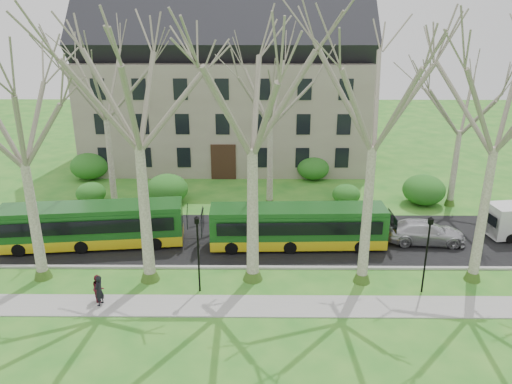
% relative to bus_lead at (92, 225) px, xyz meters
% --- Properties ---
extents(ground, '(120.00, 120.00, 0.00)m').
position_rel_bus_lead_xyz_m(ground, '(13.40, -4.40, -1.47)').
color(ground, '#267421').
rests_on(ground, ground).
extents(sidewalk, '(70.00, 2.00, 0.06)m').
position_rel_bus_lead_xyz_m(sidewalk, '(13.40, -6.90, -1.44)').
color(sidewalk, gray).
rests_on(sidewalk, ground).
extents(road, '(80.00, 8.00, 0.06)m').
position_rel_bus_lead_xyz_m(road, '(13.40, 1.10, -1.44)').
color(road, black).
rests_on(road, ground).
extents(curb, '(80.00, 0.25, 0.14)m').
position_rel_bus_lead_xyz_m(curb, '(13.40, -2.90, -1.40)').
color(curb, '#A5A39E').
rests_on(curb, ground).
extents(building, '(26.50, 12.20, 16.00)m').
position_rel_bus_lead_xyz_m(building, '(7.40, 19.60, 6.59)').
color(building, gray).
rests_on(building, ground).
extents(tree_row_verge, '(49.00, 7.00, 14.00)m').
position_rel_bus_lead_xyz_m(tree_row_verge, '(13.40, -4.10, 5.53)').
color(tree_row_verge, gray).
rests_on(tree_row_verge, ground).
extents(tree_row_far, '(33.00, 7.00, 12.00)m').
position_rel_bus_lead_xyz_m(tree_row_far, '(12.06, 6.60, 4.53)').
color(tree_row_far, gray).
rests_on(tree_row_far, ground).
extents(lamp_row, '(36.22, 0.22, 4.30)m').
position_rel_bus_lead_xyz_m(lamp_row, '(13.40, -5.40, 1.10)').
color(lamp_row, black).
rests_on(lamp_row, ground).
extents(hedges, '(30.60, 8.60, 2.00)m').
position_rel_bus_lead_xyz_m(hedges, '(8.73, 9.60, -0.47)').
color(hedges, '#31641C').
rests_on(hedges, ground).
extents(bus_lead, '(11.51, 3.64, 2.83)m').
position_rel_bus_lead_xyz_m(bus_lead, '(0.00, 0.00, 0.00)').
color(bus_lead, '#154B17').
rests_on(bus_lead, road).
extents(bus_follow, '(11.08, 2.63, 2.75)m').
position_rel_bus_lead_xyz_m(bus_follow, '(13.04, 0.00, -0.04)').
color(bus_follow, '#154B17').
rests_on(bus_follow, road).
extents(sedan, '(5.19, 2.36, 1.47)m').
position_rel_bus_lead_xyz_m(sedan, '(21.37, 0.58, -0.68)').
color(sedan, '#B5B4BA').
rests_on(sedan, road).
extents(pedestrian_a, '(0.52, 0.67, 1.65)m').
position_rel_bus_lead_xyz_m(pedestrian_a, '(2.44, -6.87, -0.59)').
color(pedestrian_a, black).
rests_on(pedestrian_a, sidewalk).
extents(pedestrian_b, '(0.76, 0.85, 1.46)m').
position_rel_bus_lead_xyz_m(pedestrian_b, '(2.27, -6.42, -0.68)').
color(pedestrian_b, maroon).
rests_on(pedestrian_b, sidewalk).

